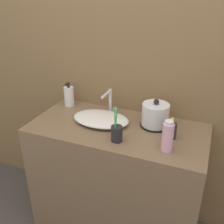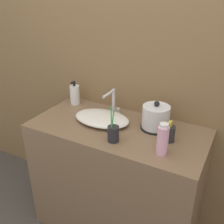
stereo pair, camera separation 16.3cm
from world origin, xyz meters
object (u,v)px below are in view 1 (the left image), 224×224
(shampoo_bottle, at_px, (168,137))
(faucet, at_px, (110,100))
(mouthwash_bottle, at_px, (69,96))
(electric_kettle, at_px, (155,116))
(lotion_bottle, at_px, (171,130))
(toothbrush_cup, at_px, (117,133))

(shampoo_bottle, bearing_deg, faucet, 146.46)
(faucet, distance_m, mouthwash_bottle, 0.34)
(electric_kettle, relative_size, lotion_bottle, 1.41)
(faucet, relative_size, electric_kettle, 0.94)
(faucet, distance_m, lotion_bottle, 0.49)
(electric_kettle, distance_m, lotion_bottle, 0.16)
(electric_kettle, distance_m, mouthwash_bottle, 0.67)
(lotion_bottle, relative_size, shampoo_bottle, 0.72)
(electric_kettle, height_order, mouthwash_bottle, electric_kettle)
(toothbrush_cup, xyz_separation_m, shampoo_bottle, (0.29, 0.01, 0.04))
(electric_kettle, relative_size, shampoo_bottle, 1.02)
(electric_kettle, height_order, shampoo_bottle, electric_kettle)
(toothbrush_cup, xyz_separation_m, mouthwash_bottle, (-0.51, 0.33, 0.02))
(faucet, relative_size, toothbrush_cup, 0.79)
(faucet, distance_m, shampoo_bottle, 0.55)
(mouthwash_bottle, bearing_deg, shampoo_bottle, -22.10)
(electric_kettle, distance_m, toothbrush_cup, 0.30)
(lotion_bottle, bearing_deg, toothbrush_cup, -151.85)
(faucet, relative_size, shampoo_bottle, 0.96)
(lotion_bottle, distance_m, shampoo_bottle, 0.15)
(faucet, bearing_deg, shampoo_bottle, -33.54)
(electric_kettle, xyz_separation_m, toothbrush_cup, (-0.16, -0.26, -0.02))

